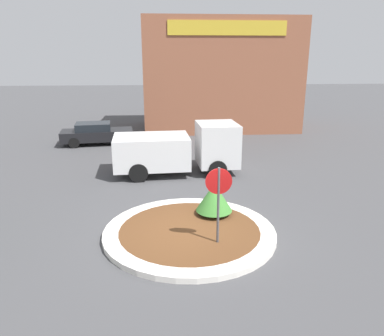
{
  "coord_description": "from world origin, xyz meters",
  "views": [
    {
      "loc": [
        -0.71,
        -10.27,
        5.23
      ],
      "look_at": [
        0.28,
        2.69,
        1.3
      ],
      "focal_mm": 35.0,
      "sensor_mm": 36.0,
      "label": 1
    }
  ],
  "objects": [
    {
      "name": "island_shrub",
      "position": [
        0.89,
        1.09,
        0.78
      ],
      "size": [
        1.19,
        1.19,
        1.08
      ],
      "color": "brown",
      "rests_on": "traffic_island"
    },
    {
      "name": "parked_sedan_black",
      "position": [
        -4.81,
        12.5,
        0.67
      ],
      "size": [
        4.43,
        2.25,
        1.32
      ],
      "rotation": [
        0.0,
        0.0,
        0.13
      ],
      "color": "black",
      "rests_on": "ground_plane"
    },
    {
      "name": "traffic_island",
      "position": [
        0.0,
        0.0,
        0.08
      ],
      "size": [
        5.2,
        5.2,
        0.17
      ],
      "color": "silver",
      "rests_on": "ground_plane"
    },
    {
      "name": "storefront_building",
      "position": [
        3.43,
        17.52,
        3.85
      ],
      "size": [
        10.81,
        6.07,
        7.69
      ],
      "color": "#93563D",
      "rests_on": "ground_plane"
    },
    {
      "name": "utility_truck",
      "position": [
        -0.06,
        6.24,
        1.15
      ],
      "size": [
        5.68,
        2.55,
        2.28
      ],
      "rotation": [
        0.0,
        0.0,
        0.06
      ],
      "color": "silver",
      "rests_on": "ground_plane"
    },
    {
      "name": "ground_plane",
      "position": [
        0.0,
        0.0,
        0.0
      ],
      "size": [
        120.0,
        120.0,
        0.0
      ],
      "primitive_type": "plane",
      "color": "#474749"
    },
    {
      "name": "stop_sign",
      "position": [
        0.73,
        -0.84,
        1.64
      ],
      "size": [
        0.73,
        0.07,
        2.36
      ],
      "color": "#4C4C51",
      "rests_on": "ground_plane"
    }
  ]
}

